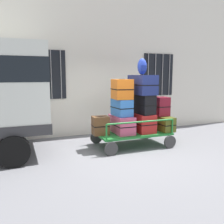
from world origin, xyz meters
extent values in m
plane|color=slate|center=(0.00, 0.00, 0.00)|extent=(40.00, 40.00, 0.00)
cube|color=silver|center=(0.00, 2.45, 2.50)|extent=(12.00, 0.30, 5.00)
cube|color=black|center=(-1.80, 2.28, 2.00)|extent=(1.20, 0.04, 1.50)
cylinder|color=gray|center=(-2.25, 2.24, 2.00)|extent=(0.03, 0.03, 1.50)
cylinder|color=gray|center=(-1.95, 2.24, 2.00)|extent=(0.03, 0.03, 1.50)
cylinder|color=gray|center=(-1.65, 2.24, 2.00)|extent=(0.03, 0.03, 1.50)
cylinder|color=gray|center=(-1.35, 2.24, 2.00)|extent=(0.03, 0.03, 1.50)
cube|color=black|center=(2.20, 2.28, 2.00)|extent=(1.20, 0.04, 1.50)
cylinder|color=gray|center=(1.75, 2.24, 2.00)|extent=(0.03, 0.03, 1.50)
cylinder|color=gray|center=(2.05, 2.24, 2.00)|extent=(0.03, 0.03, 1.50)
cylinder|color=gray|center=(2.35, 2.24, 2.00)|extent=(0.03, 0.03, 1.50)
cylinder|color=gray|center=(2.65, 2.24, 2.00)|extent=(0.03, 0.03, 1.50)
cylinder|color=black|center=(-2.80, 0.03, 0.35)|extent=(0.70, 0.22, 0.70)
cube|color=#1E722D|center=(0.30, 0.55, 0.38)|extent=(2.01, 1.16, 0.05)
cylinder|color=#383838|center=(1.17, -0.05, 0.18)|extent=(0.35, 0.06, 0.35)
cylinder|color=#383838|center=(1.17, 1.15, 0.18)|extent=(0.35, 0.06, 0.35)
cylinder|color=#383838|center=(-0.56, -0.05, 0.18)|extent=(0.35, 0.06, 0.35)
cylinder|color=#383838|center=(-0.56, 1.15, 0.18)|extent=(0.35, 0.06, 0.35)
cylinder|color=#1E722D|center=(1.27, 0.01, 0.59)|extent=(0.04, 0.04, 0.39)
cylinder|color=#1E722D|center=(1.27, 1.09, 0.59)|extent=(0.04, 0.04, 0.39)
cylinder|color=#1E722D|center=(-0.66, 0.01, 0.59)|extent=(0.04, 0.04, 0.39)
cylinder|color=#1E722D|center=(-0.66, 1.09, 0.59)|extent=(0.04, 0.04, 0.39)
cylinder|color=#1E722D|center=(0.30, 0.01, 0.79)|extent=(1.93, 0.04, 0.04)
cylinder|color=#1E722D|center=(0.30, 1.09, 0.79)|extent=(1.93, 0.04, 0.04)
cube|color=brown|center=(-0.62, 0.59, 0.65)|extent=(0.45, 0.41, 0.49)
cube|color=black|center=(-0.62, 0.59, 0.65)|extent=(0.46, 0.42, 0.02)
cube|color=black|center=(-0.62, 0.59, 0.89)|extent=(0.15, 0.04, 0.02)
cube|color=#CC4C72|center=(-0.01, 0.58, 0.64)|extent=(0.46, 0.91, 0.47)
cube|color=black|center=(-0.01, 0.58, 0.64)|extent=(0.47, 0.92, 0.02)
cube|color=black|center=(-0.01, 0.58, 0.87)|extent=(0.16, 0.03, 0.02)
cube|color=#3372C6|center=(-0.01, 0.57, 1.11)|extent=(0.43, 0.65, 0.45)
cube|color=black|center=(-0.01, 0.57, 1.11)|extent=(0.44, 0.66, 0.02)
cube|color=black|center=(-0.01, 0.57, 1.33)|extent=(0.14, 0.04, 0.02)
cube|color=orange|center=(-0.01, 0.57, 1.61)|extent=(0.51, 0.63, 0.53)
cube|color=black|center=(-0.01, 0.57, 1.61)|extent=(0.52, 0.64, 0.02)
cube|color=black|center=(-0.01, 0.57, 1.87)|extent=(0.16, 0.04, 0.02)
cube|color=#B21E1E|center=(0.61, 0.56, 0.65)|extent=(0.48, 0.92, 0.51)
cube|color=black|center=(0.61, 0.56, 0.65)|extent=(0.49, 0.93, 0.02)
cube|color=black|center=(0.61, 0.56, 0.90)|extent=(0.16, 0.03, 0.02)
cube|color=black|center=(0.61, 0.53, 1.18)|extent=(0.44, 0.84, 0.53)
cube|color=black|center=(0.61, 0.53, 1.18)|extent=(0.45, 0.85, 0.02)
cube|color=black|center=(0.61, 0.53, 1.44)|extent=(0.13, 0.04, 0.02)
cube|color=navy|center=(0.61, 0.56, 1.72)|extent=(0.49, 0.93, 0.54)
cube|color=black|center=(0.61, 0.56, 1.72)|extent=(0.50, 0.94, 0.02)
cube|color=black|center=(0.61, 0.56, 1.98)|extent=(0.16, 0.03, 0.02)
cube|color=#4C5119|center=(1.23, 0.54, 0.61)|extent=(0.40, 1.01, 0.41)
cube|color=black|center=(1.23, 0.54, 0.61)|extent=(0.41, 1.02, 0.02)
cube|color=black|center=(1.23, 0.54, 0.81)|extent=(0.13, 0.03, 0.02)
cube|color=maroon|center=(1.23, 0.52, 1.09)|extent=(0.37, 0.40, 0.54)
cube|color=black|center=(1.23, 0.52, 1.09)|extent=(0.38, 0.41, 0.02)
cube|color=black|center=(1.23, 0.52, 1.35)|extent=(0.13, 0.03, 0.02)
ellipsoid|color=navy|center=(0.56, 0.50, 2.21)|extent=(0.27, 0.19, 0.44)
cube|color=navy|center=(0.56, 0.41, 2.17)|extent=(0.14, 0.06, 0.15)
camera|label=1|loc=(-2.68, -5.48, 1.98)|focal=39.08mm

